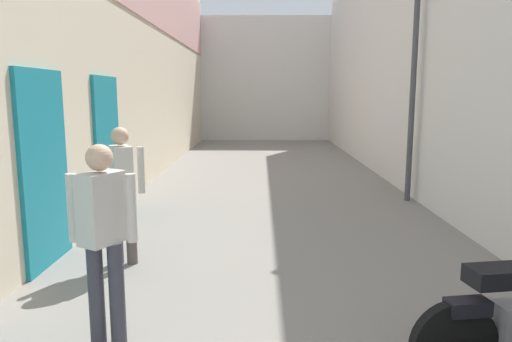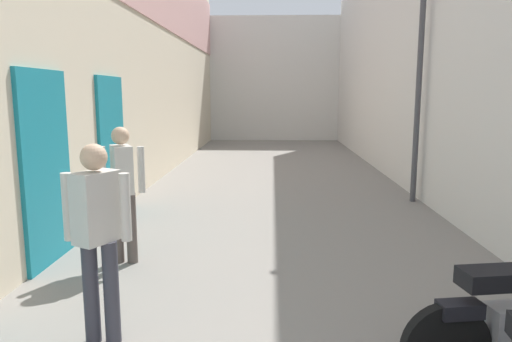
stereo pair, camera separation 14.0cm
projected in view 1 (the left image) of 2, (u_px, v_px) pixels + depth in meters
ground_plane at (272, 211)px, 7.89m from camera, size 36.15×36.15×0.00m
building_left at (127, 33)px, 9.32m from camera, size 0.45×20.15×6.18m
building_right at (416, 8)px, 9.26m from camera, size 0.45×20.15×7.16m
building_far_end at (265, 80)px, 20.39m from camera, size 8.27×2.00×5.03m
pedestrian_mid_alley at (103, 230)px, 3.57m from camera, size 0.52×0.39×1.57m
pedestrian_further_down at (122, 185)px, 5.32m from camera, size 0.52×0.39×1.57m
street_lamp at (411, 36)px, 8.22m from camera, size 0.79×0.18×5.01m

